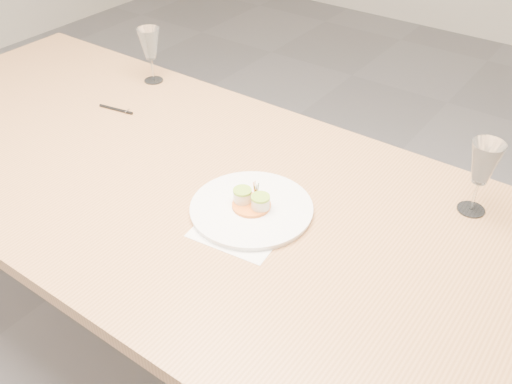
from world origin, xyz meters
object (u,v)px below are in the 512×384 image
Objects in this scene: ballpoint_pen at (116,109)px; wine_glass_0 at (150,45)px; dining_table at (194,201)px; dinner_plate at (252,208)px; recipe_sheet at (249,219)px; wine_glass_1 at (484,165)px.

wine_glass_0 is (-0.06, 0.24, 0.13)m from ballpoint_pen.
dining_table is 0.23m from dinner_plate.
dinner_plate is 0.86m from wine_glass_0.
recipe_sheet is 0.88m from wine_glass_0.
recipe_sheet is 0.59m from wine_glass_1.
wine_glass_1 is (0.46, 0.34, 0.13)m from dinner_plate.
recipe_sheet is at bearing -29.97° from wine_glass_0.
dining_table is 18.18× the size of ballpoint_pen.
dinner_plate reaches higher than dining_table.
dining_table is 0.77m from wine_glass_1.
wine_glass_0 is 0.97× the size of wine_glass_1.
wine_glass_0 is (-0.74, 0.41, 0.13)m from dinner_plate.
ballpoint_pen is at bearing 157.26° from recipe_sheet.
recipe_sheet is (0.01, -0.03, -0.01)m from dinner_plate.
dining_table is at bearing 177.42° from dinner_plate.
recipe_sheet is 1.49× the size of wine_glass_0.
wine_glass_0 reaches higher than dining_table.
dinner_plate reaches higher than ballpoint_pen.
dinner_plate is 2.41× the size of ballpoint_pen.
wine_glass_0 is at bearing 176.75° from wine_glass_1.
dinner_plate reaches higher than recipe_sheet.
ballpoint_pen is 0.28m from wine_glass_0.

